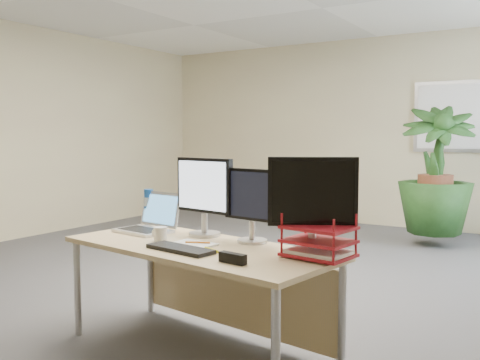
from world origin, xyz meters
The scene contains 17 objects.
floor centered at (0.00, 0.00, 0.00)m, with size 8.00×8.00×0.00m, color #4D4D52.
back_wall centered at (0.00, 4.00, 1.35)m, with size 7.00×0.04×2.70m, color tan.
whiteboard centered at (1.20, 3.97, 1.55)m, with size 1.30×0.04×0.95m.
desk centered at (0.55, -0.98, 0.52)m, with size 1.78×0.95×0.65m.
floor_plant centered at (1.07, 2.91, 0.75)m, with size 0.84×0.84×1.50m, color #193D16.
monitor_left centered at (0.39, -0.80, 0.94)m, with size 0.46×0.21×0.51m.
monitor_right centered at (0.76, -0.83, 0.91)m, with size 0.41×0.18×0.45m.
monitor_dark centered at (1.22, -0.97, 0.96)m, with size 0.44×0.27×0.54m.
laptop centered at (-0.02, -0.86, 0.71)m, with size 0.40×0.37×0.26m.
keyboard centered at (0.54, -1.25, 0.66)m, with size 0.42×0.14×0.02m, color black.
coffee_mug centered at (0.27, -1.10, 0.70)m, with size 0.12×0.08×0.09m.
spiral_notebook centered at (0.51, -1.09, 0.66)m, with size 0.26×0.19×0.01m, color white.
orange_pen centered at (0.53, -1.06, 0.67)m, with size 0.01×0.01×0.15m, color orange.
yellow_highlighter centered at (0.70, -1.16, 0.66)m, with size 0.02×0.02×0.13m, color yellow.
water_bottle centered at (-0.16, -0.72, 0.78)m, with size 0.07×0.07×0.27m.
letter_tray centered at (1.27, -0.99, 0.73)m, with size 0.38×0.31×0.16m.
stapler centered at (0.95, -1.34, 0.68)m, with size 0.16×0.04×0.05m, color black.
Camera 1 is at (2.39, -3.60, 1.30)m, focal length 40.00 mm.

